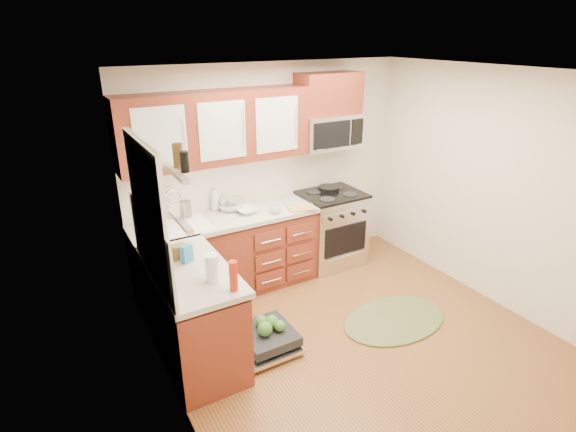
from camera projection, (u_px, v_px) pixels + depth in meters
floor at (355, 337)px, 4.44m from camera, size 3.50×3.50×0.00m
ceiling at (374, 73)px, 3.49m from camera, size 3.50×3.50×0.00m
wall_back at (271, 171)px, 5.37m from camera, size 3.50×0.04×2.50m
wall_front at (557, 325)px, 2.56m from camera, size 3.50×0.04×2.50m
wall_left at (167, 270)px, 3.16m from camera, size 0.04×3.50×2.50m
wall_right at (493, 189)px, 4.77m from camera, size 0.04×3.50×2.50m
base_cabinet_back at (228, 257)px, 5.11m from camera, size 2.05×0.60×0.85m
base_cabinet_left at (193, 317)px, 4.03m from camera, size 0.60×1.25×0.85m
countertop_back at (226, 219)px, 4.92m from camera, size 2.07×0.64×0.05m
countertop_left at (190, 271)px, 3.85m from camera, size 0.64×1.27×0.05m
backsplash_back at (214, 184)px, 5.03m from camera, size 2.05×0.02×0.57m
backsplash_left at (151, 246)px, 3.60m from camera, size 0.02×1.25×0.57m
upper_cabinets at (216, 128)px, 4.65m from camera, size 2.05×0.35×0.75m
cabinet_over_mw at (329, 93)px, 5.20m from camera, size 0.76×0.35×0.47m
range at (330, 228)px, 5.72m from camera, size 0.76×0.64×0.95m
microwave at (328, 131)px, 5.35m from camera, size 0.76×0.38×0.40m
sink at (181, 238)px, 4.70m from camera, size 0.62×0.50×0.26m
dishwasher at (264, 340)px, 4.25m from camera, size 0.70×0.60×0.20m
window at (147, 207)px, 3.45m from camera, size 0.03×1.05×1.05m
window_blind at (145, 165)px, 3.34m from camera, size 0.02×0.96×0.40m
shelf_upper at (175, 173)px, 2.59m from camera, size 0.04×0.40×0.03m
shelf_lower at (180, 220)px, 2.70m from camera, size 0.04×0.40×0.03m
rug at (395, 320)px, 4.69m from camera, size 1.23×0.85×0.02m
skillet at (329, 188)px, 5.63m from camera, size 0.34×0.34×0.05m
stock_pot at (235, 204)px, 5.09m from camera, size 0.24×0.24×0.13m
cutting_board at (302, 208)px, 5.11m from camera, size 0.35×0.26×0.02m
canister at (224, 205)px, 5.03m from camera, size 0.11×0.11×0.15m
paper_towel_roll at (212, 268)px, 3.61m from camera, size 0.13×0.13×0.23m
mustard_bottle at (163, 256)px, 3.82m from camera, size 0.07×0.07×0.21m
red_bottle at (233, 276)px, 3.47m from camera, size 0.09×0.09×0.25m
wooden_box at (179, 251)px, 3.99m from camera, size 0.14×0.12×0.13m
blue_carton at (187, 254)px, 3.91m from camera, size 0.12×0.10×0.16m
bowl_a at (247, 211)px, 5.00m from camera, size 0.26×0.26×0.06m
bowl_b at (230, 207)px, 5.07m from camera, size 0.32×0.32×0.08m
cup at (276, 209)px, 4.98m from camera, size 0.16×0.16×0.10m
soap_bottle_a at (215, 198)px, 5.04m from camera, size 0.12×0.12×0.28m
soap_bottle_b at (152, 241)px, 4.15m from camera, size 0.08×0.08×0.17m
soap_bottle_c at (169, 250)px, 4.00m from camera, size 0.15×0.15×0.15m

